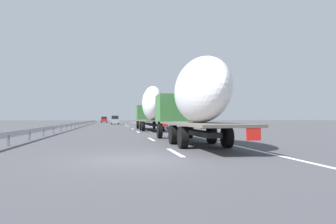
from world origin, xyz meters
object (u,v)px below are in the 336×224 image
Objects in this scene: car_red_compact at (104,120)px; car_silver_hatch at (115,120)px; truck_trailing at (193,98)px; road_sign at (152,115)px; truck_lead at (151,107)px.

car_silver_hatch reaches higher than car_red_compact.
car_silver_hatch is (-24.99, -3.07, 0.04)m from car_red_compact.
truck_trailing reaches higher than road_sign.
car_silver_hatch is at bearing 6.23° from truck_lead.
truck_trailing is at bearing 175.90° from road_sign.
car_silver_hatch is 13.33m from road_sign.
car_red_compact is 37.68m from road_sign.
car_red_compact is at bearing 15.44° from road_sign.
truck_lead is 4.86× the size of road_sign.
road_sign is at bearing -4.10° from truck_trailing.
truck_trailing is 54.76m from car_silver_hatch.
truck_lead is 3.48× the size of car_silver_hatch.
car_red_compact is at bearing 6.55° from truck_lead.
truck_trailing is at bearing -175.96° from car_silver_hatch.
car_red_compact is 25.17m from car_silver_hatch.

